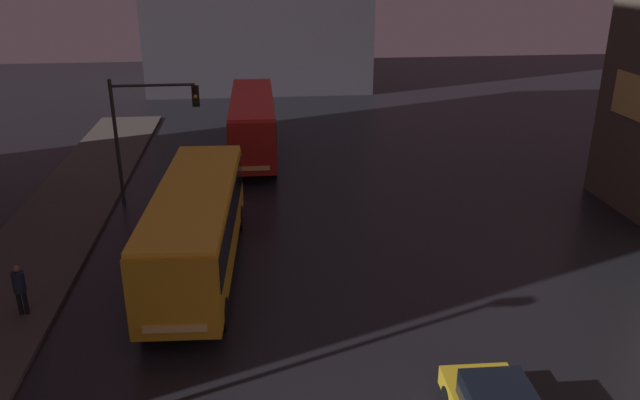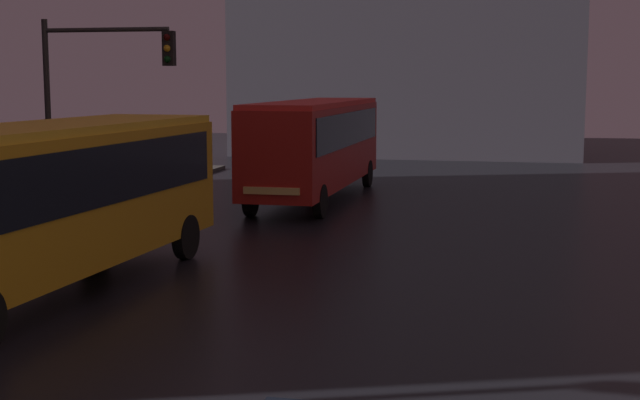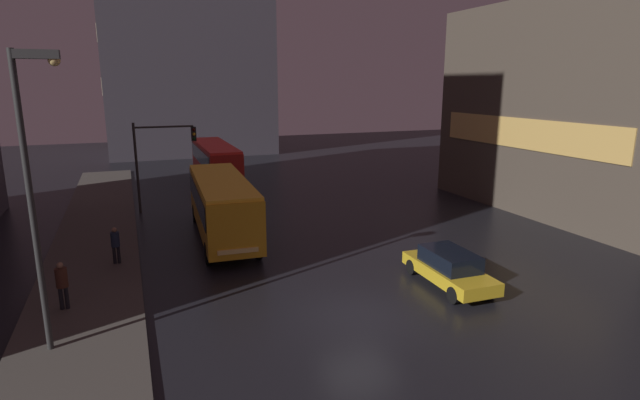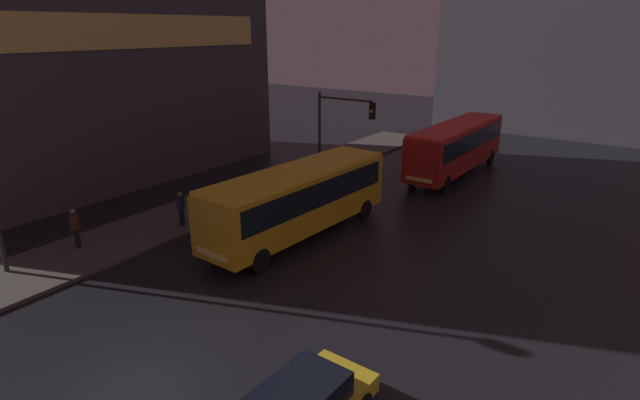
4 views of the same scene
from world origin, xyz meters
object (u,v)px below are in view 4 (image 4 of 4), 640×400
Objects in this scene: bus_near at (299,196)px; bus_far at (457,144)px; pedestrian_mid at (75,224)px; pedestrian_near at (181,206)px; traffic_light_main at (339,124)px.

bus_near is 0.95× the size of bus_far.
pedestrian_near is at bearing 99.26° from pedestrian_mid.
pedestrian_mid is 0.31× the size of traffic_light_main.
pedestrian_mid is at bearing 67.49° from bus_far.
pedestrian_near is 4.59m from pedestrian_mid.
bus_far is 22.58m from pedestrian_mid.
bus_near reaches higher than pedestrian_mid.
traffic_light_main reaches higher than pedestrian_near.
bus_near is at bearing 93.11° from pedestrian_near.
bus_far is 6.26× the size of pedestrian_mid.
bus_far reaches higher than bus_near.
bus_near is at bearing -70.53° from traffic_light_main.
pedestrian_near is at bearing -105.45° from traffic_light_main.
bus_far is at bearing 56.57° from traffic_light_main.
traffic_light_main reaches higher than pedestrian_mid.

